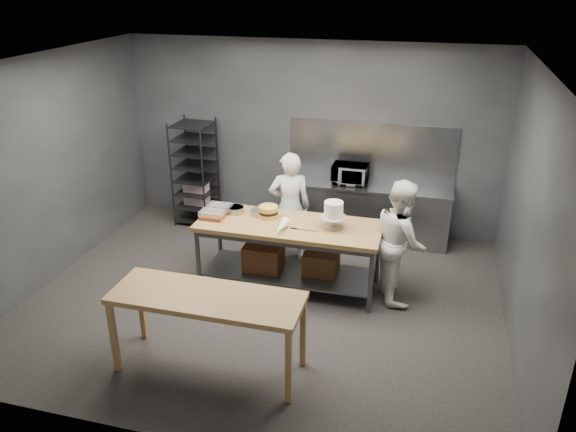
# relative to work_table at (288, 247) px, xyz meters

# --- Properties ---
(ground) EXTENTS (6.00, 6.00, 0.00)m
(ground) POSITION_rel_work_table_xyz_m (-0.20, -0.45, -0.57)
(ground) COLOR black
(ground) RESTS_ON ground
(back_wall) EXTENTS (6.00, 0.04, 3.00)m
(back_wall) POSITION_rel_work_table_xyz_m (-0.20, 2.05, 0.93)
(back_wall) COLOR #4C4F54
(back_wall) RESTS_ON ground
(work_table) EXTENTS (2.40, 0.90, 0.92)m
(work_table) POSITION_rel_work_table_xyz_m (0.00, 0.00, 0.00)
(work_table) COLOR brown
(work_table) RESTS_ON ground
(near_counter) EXTENTS (2.00, 0.70, 0.90)m
(near_counter) POSITION_rel_work_table_xyz_m (-0.36, -1.89, 0.24)
(near_counter) COLOR #9F6E41
(near_counter) RESTS_ON ground
(back_counter) EXTENTS (2.60, 0.60, 0.90)m
(back_counter) POSITION_rel_work_table_xyz_m (0.80, 1.73, -0.12)
(back_counter) COLOR slate
(back_counter) RESTS_ON ground
(splashback_panel) EXTENTS (2.60, 0.02, 0.90)m
(splashback_panel) POSITION_rel_work_table_xyz_m (0.80, 2.03, 0.78)
(splashback_panel) COLOR slate
(splashback_panel) RESTS_ON back_counter
(speed_rack) EXTENTS (0.62, 0.67, 1.75)m
(speed_rack) POSITION_rel_work_table_xyz_m (-2.04, 1.65, 0.28)
(speed_rack) COLOR black
(speed_rack) RESTS_ON ground
(chef_behind) EXTENTS (0.69, 0.56, 1.64)m
(chef_behind) POSITION_rel_work_table_xyz_m (-0.18, 0.75, 0.25)
(chef_behind) COLOR white
(chef_behind) RESTS_ON ground
(chef_right) EXTENTS (0.81, 0.92, 1.61)m
(chef_right) POSITION_rel_work_table_xyz_m (1.44, 0.10, 0.23)
(chef_right) COLOR white
(chef_right) RESTS_ON ground
(microwave) EXTENTS (0.54, 0.37, 0.30)m
(microwave) POSITION_rel_work_table_xyz_m (0.52, 1.73, 0.48)
(microwave) COLOR black
(microwave) RESTS_ON back_counter
(frosted_cake_stand) EXTENTS (0.34, 0.34, 0.36)m
(frosted_cake_stand) POSITION_rel_work_table_xyz_m (0.59, 0.00, 0.57)
(frosted_cake_stand) COLOR #BAAE95
(frosted_cake_stand) RESTS_ON work_table
(layer_cake) EXTENTS (0.26, 0.26, 0.16)m
(layer_cake) POSITION_rel_work_table_xyz_m (-0.31, 0.11, 0.43)
(layer_cake) COLOR gold
(layer_cake) RESTS_ON work_table
(cake_pans) EXTENTS (0.78, 0.28, 0.07)m
(cake_pans) POSITION_rel_work_table_xyz_m (-0.76, 0.17, 0.39)
(cake_pans) COLOR gray
(cake_pans) RESTS_ON work_table
(piping_bag) EXTENTS (0.14, 0.39, 0.12)m
(piping_bag) POSITION_rel_work_table_xyz_m (-0.02, -0.27, 0.41)
(piping_bag) COLOR white
(piping_bag) RESTS_ON work_table
(offset_spatula) EXTENTS (0.36, 0.02, 0.02)m
(offset_spatula) POSITION_rel_work_table_xyz_m (0.20, -0.16, 0.35)
(offset_spatula) COLOR slate
(offset_spatula) RESTS_ON work_table
(pastry_clamshells) EXTENTS (0.33, 0.44, 0.11)m
(pastry_clamshells) POSITION_rel_work_table_xyz_m (-1.00, -0.01, 0.40)
(pastry_clamshells) COLOR #994F1E
(pastry_clamshells) RESTS_ON work_table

